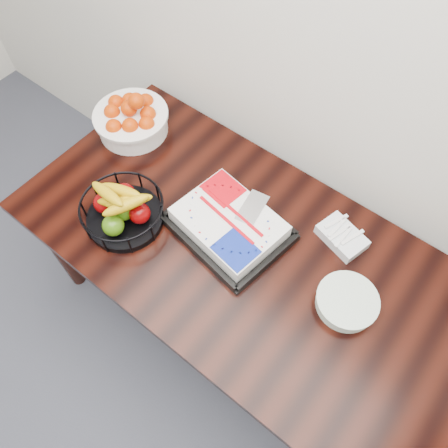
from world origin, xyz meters
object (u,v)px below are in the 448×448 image
Objects in this scene: fruit_basket at (123,210)px; plate_stack at (347,302)px; table at (243,259)px; cake_tray at (229,224)px; tangerine_bowl at (131,116)px.

fruit_basket is 0.88m from plate_stack.
fruit_basket is at bearing -165.28° from plate_stack.
fruit_basket is (-0.44, -0.19, 0.16)m from table.
cake_tray is at bearing -179.04° from plate_stack.
tangerine_bowl is 1.51× the size of plate_stack.
table is at bearing 22.81° from fruit_basket.
tangerine_bowl is at bearing 173.15° from plate_stack.
cake_tray is 0.51m from plate_stack.
tangerine_bowl reaches higher than fruit_basket.
plate_stack is (0.41, 0.04, 0.11)m from table.
fruit_basket is at bearing -49.36° from tangerine_bowl.
table is 8.32× the size of plate_stack.
fruit_basket is (0.31, -0.36, -0.02)m from tangerine_bowl.
table is 0.16m from cake_tray.
cake_tray is (-0.10, 0.03, 0.13)m from table.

